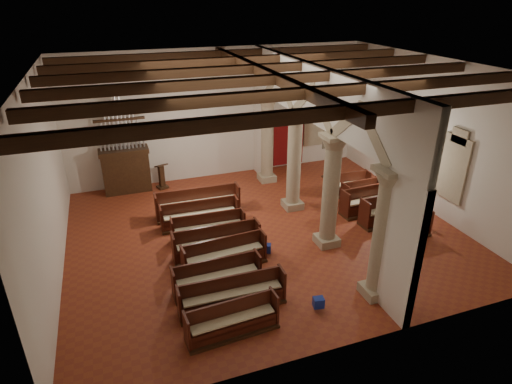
% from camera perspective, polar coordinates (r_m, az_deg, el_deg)
% --- Properties ---
extents(floor, '(14.00, 14.00, 0.00)m').
position_cam_1_polar(floor, '(16.10, 1.15, -5.36)').
color(floor, maroon).
rests_on(floor, ground).
extents(ceiling, '(14.00, 14.00, 0.00)m').
position_cam_1_polar(ceiling, '(14.03, 1.37, 16.24)').
color(ceiling, black).
rests_on(ceiling, wall_back).
extents(wall_back, '(14.00, 0.02, 6.00)m').
position_cam_1_polar(wall_back, '(20.26, -4.85, 10.29)').
color(wall_back, silver).
rests_on(wall_back, floor).
extents(wall_front, '(14.00, 0.02, 6.00)m').
position_cam_1_polar(wall_front, '(9.98, 13.58, -6.91)').
color(wall_front, silver).
rests_on(wall_front, floor).
extents(wall_left, '(0.02, 12.00, 6.00)m').
position_cam_1_polar(wall_left, '(14.11, -26.42, 0.86)').
color(wall_left, silver).
rests_on(wall_left, floor).
extents(wall_right, '(0.02, 12.00, 6.00)m').
position_cam_1_polar(wall_right, '(18.36, 22.31, 6.90)').
color(wall_right, silver).
rests_on(wall_right, floor).
extents(ceiling_beams, '(13.80, 11.80, 0.30)m').
position_cam_1_polar(ceiling_beams, '(14.06, 1.36, 15.51)').
color(ceiling_beams, '#3A2412').
rests_on(ceiling_beams, wall_back).
extents(arcade, '(0.90, 11.90, 6.00)m').
position_cam_1_polar(arcade, '(15.31, 7.63, 7.41)').
color(arcade, tan).
rests_on(arcade, floor).
extents(window_right_a, '(0.03, 1.00, 2.20)m').
position_cam_1_polar(window_right_a, '(17.58, 24.93, 2.86)').
color(window_right_a, '#2C6548').
rests_on(window_right_a, wall_right).
extents(window_right_b, '(0.03, 1.00, 2.20)m').
position_cam_1_polar(window_right_b, '(20.41, 17.42, 6.99)').
color(window_right_b, '#2C6548').
rests_on(window_right_b, wall_right).
extents(window_back, '(1.00, 0.03, 2.20)m').
position_cam_1_polar(window_back, '(22.20, 7.96, 9.33)').
color(window_back, '#2C6548').
rests_on(window_back, wall_back).
extents(pipe_organ, '(2.10, 0.85, 4.40)m').
position_cam_1_polar(pipe_organ, '(19.68, -17.06, 3.80)').
color(pipe_organ, '#3A2412').
rests_on(pipe_organ, floor).
extents(lectern, '(0.59, 0.63, 1.23)m').
position_cam_1_polar(lectern, '(19.87, -12.45, 1.86)').
color(lectern, '#3D2413').
rests_on(lectern, floor).
extents(dossal_curtain, '(1.80, 0.07, 2.17)m').
position_cam_1_polar(dossal_curtain, '(21.83, 4.34, 6.38)').
color(dossal_curtain, maroon).
rests_on(dossal_curtain, floor).
extents(processional_banner, '(0.59, 0.75, 2.57)m').
position_cam_1_polar(processional_banner, '(20.78, 9.33, 4.11)').
color(processional_banner, '#3A2412').
rests_on(processional_banner, floor).
extents(hymnal_box_a, '(0.33, 0.29, 0.30)m').
position_cam_1_polar(hymnal_box_a, '(12.55, 8.33, -14.36)').
color(hymnal_box_a, navy).
rests_on(hymnal_box_a, floor).
extents(hymnal_box_b, '(0.35, 0.29, 0.32)m').
position_cam_1_polar(hymnal_box_b, '(13.32, -1.55, -11.32)').
color(hymnal_box_b, navy).
rests_on(hymnal_box_b, floor).
extents(hymnal_box_c, '(0.36, 0.34, 0.29)m').
position_cam_1_polar(hymnal_box_c, '(14.70, 1.42, -7.50)').
color(hymnal_box_c, navy).
rests_on(hymnal_box_c, floor).
extents(tube_heater_a, '(1.08, 0.25, 0.11)m').
position_cam_1_polar(tube_heater_a, '(11.65, -6.52, -18.58)').
color(tube_heater_a, silver).
rests_on(tube_heater_a, floor).
extents(tube_heater_b, '(0.97, 0.46, 0.10)m').
position_cam_1_polar(tube_heater_b, '(12.49, -0.40, -14.80)').
color(tube_heater_b, white).
rests_on(tube_heater_b, floor).
extents(nave_pew_0, '(2.51, 0.80, 0.96)m').
position_cam_1_polar(nave_pew_0, '(11.69, -3.18, -17.15)').
color(nave_pew_0, '#3A2412').
rests_on(nave_pew_0, floor).
extents(nave_pew_1, '(3.07, 0.70, 0.98)m').
position_cam_1_polar(nave_pew_1, '(12.47, -3.16, -13.96)').
color(nave_pew_1, '#3A2412').
rests_on(nave_pew_1, floor).
extents(nave_pew_2, '(2.69, 0.72, 0.99)m').
position_cam_1_polar(nave_pew_2, '(13.16, -5.18, -11.61)').
color(nave_pew_2, '#3A2412').
rests_on(nave_pew_2, floor).
extents(nave_pew_3, '(2.80, 0.86, 1.01)m').
position_cam_1_polar(nave_pew_3, '(14.09, -4.19, -8.76)').
color(nave_pew_3, '#3A2412').
rests_on(nave_pew_3, floor).
extents(nave_pew_4, '(2.97, 0.71, 1.06)m').
position_cam_1_polar(nave_pew_4, '(14.68, -5.23, -7.18)').
color(nave_pew_4, '#3A2412').
rests_on(nave_pew_4, floor).
extents(nave_pew_5, '(2.69, 0.75, 0.97)m').
position_cam_1_polar(nave_pew_5, '(15.65, -6.33, -5.15)').
color(nave_pew_5, '#3A2412').
rests_on(nave_pew_5, floor).
extents(nave_pew_6, '(2.99, 0.76, 1.00)m').
position_cam_1_polar(nave_pew_6, '(16.52, -7.48, -3.43)').
color(nave_pew_6, '#3A2412').
rests_on(nave_pew_6, floor).
extents(nave_pew_7, '(3.37, 0.84, 1.12)m').
position_cam_1_polar(nave_pew_7, '(17.27, -7.70, -1.96)').
color(nave_pew_7, '#3A2412').
rests_on(nave_pew_7, floor).
extents(aisle_pew_0, '(1.94, 0.67, 0.99)m').
position_cam_1_polar(aisle_pew_0, '(16.56, 19.29, -4.68)').
color(aisle_pew_0, '#3A2412').
rests_on(aisle_pew_0, floor).
extents(aisle_pew_1, '(2.25, 0.88, 1.14)m').
position_cam_1_polar(aisle_pew_1, '(17.31, 17.07, -2.80)').
color(aisle_pew_1, '#3A2412').
rests_on(aisle_pew_1, floor).
extents(aisle_pew_2, '(2.09, 0.85, 1.11)m').
position_cam_1_polar(aisle_pew_2, '(17.82, 14.37, -1.64)').
color(aisle_pew_2, '#3A2412').
rests_on(aisle_pew_2, floor).
extents(aisle_pew_3, '(1.79, 0.78, 1.04)m').
position_cam_1_polar(aisle_pew_3, '(18.54, 13.90, -0.58)').
color(aisle_pew_3, '#3A2412').
rests_on(aisle_pew_3, floor).
extents(aisle_pew_4, '(1.90, 0.75, 0.98)m').
position_cam_1_polar(aisle_pew_4, '(19.34, 12.28, 0.63)').
color(aisle_pew_4, '#3A2412').
rests_on(aisle_pew_4, floor).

